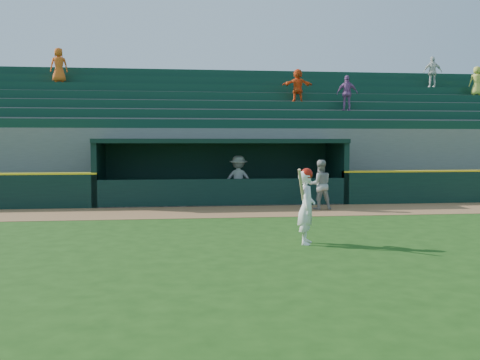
{
  "coord_description": "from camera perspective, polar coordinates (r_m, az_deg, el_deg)",
  "views": [
    {
      "loc": [
        -1.77,
        -12.84,
        2.32
      ],
      "look_at": [
        0.0,
        1.6,
        1.3
      ],
      "focal_mm": 40.0,
      "sensor_mm": 36.0,
      "label": 1
    }
  ],
  "objects": [
    {
      "name": "warning_track",
      "position": [
        17.98,
        -1.28,
        -3.39
      ],
      "size": [
        40.0,
        3.0,
        0.01
      ],
      "primitive_type": "cube",
      "color": "olive",
      "rests_on": "ground"
    },
    {
      "name": "stands",
      "position": [
        25.48,
        -3.04,
        4.17
      ],
      "size": [
        34.5,
        6.25,
        7.61
      ],
      "color": "slate",
      "rests_on": "ground"
    },
    {
      "name": "batter_at_plate",
      "position": [
        12.3,
        7.1,
        -2.75
      ],
      "size": [
        0.6,
        0.81,
        1.76
      ],
      "color": "white",
      "rests_on": "ground"
    },
    {
      "name": "dugout_player_inside",
      "position": [
        20.45,
        -0.17,
        0.06
      ],
      "size": [
        1.27,
        0.85,
        1.83
      ],
      "primitive_type": "imported",
      "rotation": [
        0.0,
        0.0,
        2.99
      ],
      "color": "#A2A29D",
      "rests_on": "ground"
    },
    {
      "name": "dugout_player_front",
      "position": [
        18.72,
        8.52,
        -0.5
      ],
      "size": [
        0.85,
        0.66,
        1.73
      ],
      "primitive_type": "imported",
      "rotation": [
        0.0,
        0.0,
        3.13
      ],
      "color": "#A2A29D",
      "rests_on": "ground"
    },
    {
      "name": "ground",
      "position": [
        13.17,
        0.85,
        -6.14
      ],
      "size": [
        120.0,
        120.0,
        0.0
      ],
      "primitive_type": "plane",
      "color": "#1E4310",
      "rests_on": "ground"
    },
    {
      "name": "dugout",
      "position": [
        20.95,
        -2.13,
        1.37
      ],
      "size": [
        9.4,
        2.8,
        2.46
      ],
      "color": "slate",
      "rests_on": "ground"
    }
  ]
}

